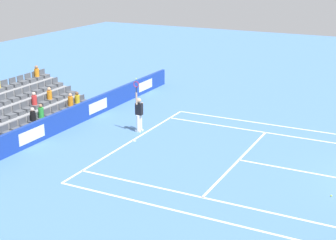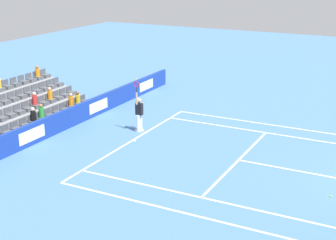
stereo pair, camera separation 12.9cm
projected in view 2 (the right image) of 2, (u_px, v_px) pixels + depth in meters
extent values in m
cube|color=white|center=(132.00, 140.00, 24.58)|extent=(10.97, 0.10, 0.01)
cube|color=white|center=(239.00, 160.00, 22.19)|extent=(8.23, 0.10, 0.01)
cube|color=white|center=(312.00, 173.00, 20.80)|extent=(0.10, 6.40, 0.01)
cube|color=white|center=(213.00, 200.00, 18.51)|extent=(0.10, 11.89, 0.01)
cube|color=white|center=(274.00, 134.00, 25.47)|extent=(0.10, 11.89, 0.01)
cube|color=white|center=(198.00, 216.00, 17.35)|extent=(0.10, 11.89, 0.01)
cube|color=white|center=(282.00, 126.00, 26.63)|extent=(0.10, 11.89, 0.01)
cube|color=white|center=(134.00, 141.00, 24.54)|extent=(0.10, 0.20, 0.01)
cube|color=#193899|center=(67.00, 119.00, 26.16)|extent=(22.01, 0.20, 1.06)
cube|color=white|center=(146.00, 85.00, 33.09)|extent=(1.76, 0.01, 0.59)
cube|color=white|center=(99.00, 106.00, 28.44)|extent=(1.76, 0.01, 0.59)
cube|color=white|center=(32.00, 135.00, 23.78)|extent=(1.76, 0.01, 0.59)
cylinder|color=white|center=(141.00, 122.00, 25.86)|extent=(0.16, 0.16, 0.90)
cylinder|color=white|center=(138.00, 124.00, 25.66)|extent=(0.16, 0.16, 0.90)
cube|color=white|center=(141.00, 130.00, 25.98)|extent=(0.13, 0.27, 0.08)
cube|color=white|center=(138.00, 131.00, 25.78)|extent=(0.13, 0.27, 0.08)
cube|color=black|center=(139.00, 109.00, 25.53)|extent=(0.24, 0.37, 0.60)
sphere|color=#D3A884|center=(139.00, 100.00, 25.38)|extent=(0.24, 0.24, 0.24)
cylinder|color=#D3A884|center=(137.00, 98.00, 25.16)|extent=(0.09, 0.09, 0.62)
cylinder|color=#D3A884|center=(142.00, 108.00, 25.68)|extent=(0.09, 0.09, 0.56)
cylinder|color=black|center=(136.00, 90.00, 25.02)|extent=(0.04, 0.04, 0.28)
torus|color=red|center=(136.00, 84.00, 24.93)|extent=(0.04, 0.31, 0.31)
sphere|color=#D1E533|center=(136.00, 79.00, 24.85)|extent=(0.07, 0.07, 0.07)
cube|color=gray|center=(51.00, 122.00, 26.72)|extent=(6.82, 0.95, 0.42)
cube|color=#545960|center=(85.00, 102.00, 29.25)|extent=(0.48, 0.44, 0.20)
cube|color=#545960|center=(82.00, 97.00, 29.26)|extent=(0.48, 0.04, 0.30)
cube|color=#545960|center=(79.00, 105.00, 28.73)|extent=(0.48, 0.44, 0.20)
cube|color=#545960|center=(76.00, 100.00, 28.74)|extent=(0.48, 0.04, 0.30)
cube|color=#545960|center=(72.00, 107.00, 28.20)|extent=(0.48, 0.44, 0.20)
cube|color=#545960|center=(69.00, 103.00, 28.21)|extent=(0.48, 0.04, 0.30)
cube|color=#545960|center=(65.00, 110.00, 27.68)|extent=(0.48, 0.44, 0.20)
cube|color=#545960|center=(62.00, 105.00, 27.69)|extent=(0.48, 0.04, 0.30)
cube|color=#545960|center=(58.00, 113.00, 27.15)|extent=(0.48, 0.44, 0.20)
cube|color=#545960|center=(55.00, 108.00, 27.16)|extent=(0.48, 0.04, 0.30)
cube|color=#545960|center=(51.00, 116.00, 26.63)|extent=(0.48, 0.44, 0.20)
cube|color=#545960|center=(47.00, 111.00, 26.64)|extent=(0.48, 0.04, 0.30)
cube|color=#545960|center=(43.00, 119.00, 26.10)|extent=(0.48, 0.44, 0.20)
cube|color=#545960|center=(39.00, 114.00, 26.11)|extent=(0.48, 0.04, 0.30)
cube|color=#545960|center=(35.00, 123.00, 25.58)|extent=(0.48, 0.44, 0.20)
cube|color=#545960|center=(31.00, 117.00, 25.59)|extent=(0.48, 0.04, 0.30)
cube|color=#545960|center=(26.00, 126.00, 25.05)|extent=(0.48, 0.44, 0.20)
cube|color=#545960|center=(23.00, 121.00, 25.06)|extent=(0.48, 0.04, 0.30)
cube|color=#545960|center=(17.00, 130.00, 24.53)|extent=(0.48, 0.44, 0.20)
cube|color=#545960|center=(14.00, 124.00, 24.54)|extent=(0.48, 0.04, 0.30)
cube|color=#545960|center=(8.00, 133.00, 24.01)|extent=(0.48, 0.44, 0.20)
cube|color=#545960|center=(4.00, 128.00, 24.02)|extent=(0.48, 0.04, 0.30)
cube|color=gray|center=(37.00, 116.00, 27.07)|extent=(6.82, 0.95, 0.84)
cube|color=#545960|center=(72.00, 93.00, 29.54)|extent=(0.48, 0.44, 0.20)
cube|color=#545960|center=(69.00, 89.00, 29.55)|extent=(0.48, 0.04, 0.30)
cube|color=#545960|center=(65.00, 96.00, 29.01)|extent=(0.48, 0.44, 0.20)
cube|color=#545960|center=(62.00, 91.00, 29.02)|extent=(0.48, 0.04, 0.30)
cube|color=#545960|center=(58.00, 98.00, 28.49)|extent=(0.48, 0.44, 0.20)
cube|color=#545960|center=(55.00, 93.00, 28.50)|extent=(0.48, 0.04, 0.30)
cube|color=#545960|center=(51.00, 101.00, 27.96)|extent=(0.48, 0.44, 0.20)
cube|color=#545960|center=(48.00, 96.00, 27.97)|extent=(0.48, 0.04, 0.30)
cube|color=#545960|center=(44.00, 103.00, 27.44)|extent=(0.48, 0.44, 0.20)
cube|color=#545960|center=(41.00, 99.00, 27.45)|extent=(0.48, 0.04, 0.30)
cube|color=#545960|center=(36.00, 106.00, 26.91)|extent=(0.48, 0.44, 0.20)
cube|color=#545960|center=(33.00, 101.00, 26.92)|extent=(0.48, 0.04, 0.30)
cube|color=#545960|center=(28.00, 109.00, 26.39)|extent=(0.48, 0.44, 0.20)
cube|color=#545960|center=(25.00, 104.00, 26.40)|extent=(0.48, 0.04, 0.30)
cube|color=#545960|center=(20.00, 112.00, 25.86)|extent=(0.48, 0.44, 0.20)
cube|color=#545960|center=(16.00, 107.00, 25.87)|extent=(0.48, 0.04, 0.30)
cube|color=#545960|center=(11.00, 115.00, 25.34)|extent=(0.48, 0.44, 0.20)
cube|color=#545960|center=(8.00, 110.00, 25.35)|extent=(0.48, 0.04, 0.30)
cube|color=#545960|center=(2.00, 119.00, 24.81)|extent=(0.48, 0.44, 0.20)
cube|color=gray|center=(23.00, 110.00, 27.42)|extent=(6.82, 0.95, 1.26)
cube|color=#545960|center=(59.00, 84.00, 29.82)|extent=(0.48, 0.44, 0.20)
cube|color=#545960|center=(56.00, 80.00, 29.83)|extent=(0.48, 0.04, 0.30)
cube|color=#545960|center=(52.00, 87.00, 29.30)|extent=(0.48, 0.44, 0.20)
cube|color=#545960|center=(49.00, 82.00, 29.31)|extent=(0.48, 0.04, 0.30)
cube|color=#545960|center=(45.00, 89.00, 28.77)|extent=(0.48, 0.44, 0.20)
cube|color=#545960|center=(42.00, 84.00, 28.78)|extent=(0.48, 0.04, 0.30)
cube|color=#545960|center=(37.00, 92.00, 28.25)|extent=(0.48, 0.44, 0.20)
cube|color=#545960|center=(34.00, 87.00, 28.26)|extent=(0.48, 0.04, 0.30)
cube|color=#545960|center=(30.00, 94.00, 27.72)|extent=(0.48, 0.44, 0.20)
cube|color=#545960|center=(27.00, 89.00, 27.73)|extent=(0.48, 0.04, 0.30)
cube|color=#545960|center=(22.00, 97.00, 27.20)|extent=(0.48, 0.44, 0.20)
cube|color=#545960|center=(19.00, 92.00, 27.21)|extent=(0.48, 0.04, 0.30)
cube|color=#545960|center=(14.00, 99.00, 26.67)|extent=(0.48, 0.44, 0.20)
cube|color=#545960|center=(10.00, 94.00, 26.68)|extent=(0.48, 0.04, 0.30)
cube|color=#545960|center=(5.00, 102.00, 26.15)|extent=(0.48, 0.44, 0.20)
cube|color=#545960|center=(2.00, 97.00, 26.16)|extent=(0.48, 0.04, 0.30)
cube|color=gray|center=(10.00, 104.00, 27.77)|extent=(6.82, 0.95, 1.68)
cube|color=#545960|center=(46.00, 76.00, 30.10)|extent=(0.48, 0.44, 0.20)
cube|color=#545960|center=(43.00, 72.00, 30.11)|extent=(0.48, 0.04, 0.30)
cube|color=#545960|center=(39.00, 78.00, 29.58)|extent=(0.48, 0.44, 0.20)
cube|color=#545960|center=(36.00, 74.00, 29.59)|extent=(0.48, 0.04, 0.30)
cube|color=#545960|center=(31.00, 80.00, 29.06)|extent=(0.48, 0.44, 0.20)
cube|color=#545960|center=(28.00, 76.00, 29.07)|extent=(0.48, 0.04, 0.30)
cube|color=#545960|center=(24.00, 82.00, 28.53)|extent=(0.48, 0.44, 0.20)
cube|color=#545960|center=(21.00, 78.00, 28.54)|extent=(0.48, 0.04, 0.30)
cube|color=#545960|center=(16.00, 85.00, 28.01)|extent=(0.48, 0.44, 0.20)
cube|color=#545960|center=(13.00, 80.00, 28.02)|extent=(0.48, 0.04, 0.30)
cube|color=#545960|center=(8.00, 87.00, 27.48)|extent=(0.48, 0.44, 0.20)
cube|color=#545960|center=(5.00, 82.00, 27.49)|extent=(0.48, 0.04, 0.30)
cube|color=#545960|center=(0.00, 90.00, 26.96)|extent=(0.48, 0.44, 0.20)
cylinder|color=orange|center=(71.00, 101.00, 28.11)|extent=(0.28, 0.28, 0.53)
sphere|color=#D3A884|center=(71.00, 95.00, 28.00)|extent=(0.20, 0.20, 0.20)
cylinder|color=yellow|center=(78.00, 99.00, 28.65)|extent=(0.28, 0.28, 0.47)
sphere|color=brown|center=(78.00, 93.00, 28.54)|extent=(0.20, 0.20, 0.20)
cylinder|color=orange|center=(37.00, 72.00, 29.50)|extent=(0.28, 0.28, 0.46)
sphere|color=#9E7251|center=(37.00, 67.00, 29.40)|extent=(0.20, 0.20, 0.20)
cylinder|color=black|center=(33.00, 116.00, 25.49)|extent=(0.28, 0.28, 0.51)
sphere|color=beige|center=(33.00, 109.00, 25.38)|extent=(0.20, 0.20, 0.20)
cylinder|color=green|center=(41.00, 112.00, 26.01)|extent=(0.28, 0.28, 0.54)
sphere|color=#9E7251|center=(41.00, 106.00, 25.90)|extent=(0.20, 0.20, 0.20)
cylinder|color=orange|center=(50.00, 95.00, 27.88)|extent=(0.28, 0.28, 0.48)
sphere|color=#D3A884|center=(50.00, 89.00, 27.77)|extent=(0.20, 0.20, 0.20)
cylinder|color=red|center=(35.00, 100.00, 26.83)|extent=(0.28, 0.28, 0.50)
sphere|color=beige|center=(34.00, 94.00, 26.72)|extent=(0.20, 0.20, 0.20)
sphere|color=#D1E533|center=(331.00, 196.00, 18.75)|extent=(0.07, 0.07, 0.07)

